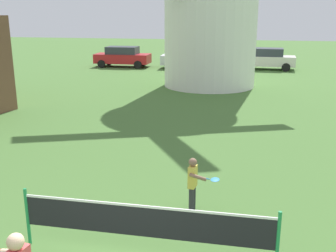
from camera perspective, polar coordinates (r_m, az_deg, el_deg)
tennis_net at (r=7.10m, az=-3.25°, el=-13.32°), size 4.46×0.06×1.10m
player_far at (r=8.67m, az=3.62°, el=-7.76°), size 0.69×0.57×1.18m
parked_car_red at (r=32.11m, az=-6.41°, el=9.71°), size 4.24×1.90×1.56m
parked_car_silver at (r=30.95m, az=3.12°, el=9.56°), size 4.37×2.02×1.56m
parked_car_cream at (r=31.33m, az=13.72°, el=9.22°), size 4.16×2.03×1.56m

